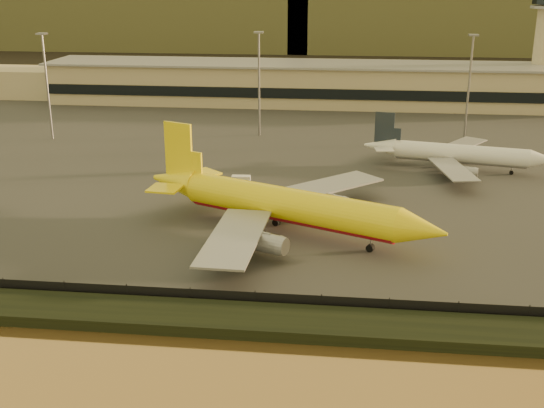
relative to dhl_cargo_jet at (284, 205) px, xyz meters
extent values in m
plane|color=black|center=(-2.97, -12.67, -4.80)|extent=(900.00, 900.00, 0.00)
cube|color=black|center=(-2.97, -29.67, -4.10)|extent=(320.00, 7.00, 1.40)
cube|color=#2D2D2D|center=(-2.97, 82.33, -4.70)|extent=(320.00, 220.00, 0.20)
cube|color=black|center=(-2.97, -25.67, -3.50)|extent=(300.00, 0.05, 2.20)
cube|color=tan|center=(-2.97, 112.33, 1.40)|extent=(160.00, 22.00, 12.00)
cube|color=black|center=(-2.97, 101.13, 0.40)|extent=(160.00, 0.60, 3.00)
cube|color=gray|center=(-2.97, 112.33, 7.70)|extent=(164.00, 24.00, 0.60)
cube|color=tan|center=(-97.97, 116.33, -0.10)|extent=(50.00, 18.00, 9.00)
cylinder|color=tan|center=(67.03, 118.33, 10.40)|extent=(6.40, 6.40, 30.00)
cylinder|color=slate|center=(-62.97, 57.33, 7.90)|extent=(0.50, 0.50, 25.00)
cube|color=slate|center=(-62.97, 57.33, 20.60)|extent=(2.20, 2.20, 0.40)
cylinder|color=slate|center=(-12.97, 67.33, 7.90)|extent=(0.50, 0.50, 25.00)
cube|color=slate|center=(-12.97, 67.33, 20.60)|extent=(2.20, 2.20, 0.40)
cylinder|color=slate|center=(37.03, 65.33, 7.90)|extent=(0.50, 0.50, 25.00)
cube|color=slate|center=(37.03, 65.33, 20.60)|extent=(2.20, 2.20, 0.40)
cylinder|color=yellow|center=(0.86, -0.38, 0.28)|extent=(34.58, 19.20, 5.14)
cylinder|color=#A20912|center=(0.86, -0.38, -0.62)|extent=(33.22, 17.77, 4.01)
cone|color=yellow|center=(20.26, -9.05, 0.28)|extent=(8.41, 7.51, 5.14)
cone|color=yellow|center=(-19.44, 8.68, 0.66)|extent=(10.22, 8.32, 5.14)
cube|color=yellow|center=(-18.54, 8.28, 6.32)|extent=(5.13, 2.59, 8.99)
cube|color=yellow|center=(-15.54, 12.57, 1.05)|extent=(6.94, 6.94, 0.31)
cube|color=yellow|center=(-19.73, 3.19, 1.05)|extent=(5.43, 5.38, 0.31)
cube|color=gray|center=(5.54, 12.52, -0.62)|extent=(20.81, 20.41, 0.31)
cylinder|color=gray|center=(6.43, 8.46, -2.03)|extent=(6.57, 5.00, 2.83)
cube|color=gray|center=(-5.62, -12.48, -0.62)|extent=(7.72, 22.47, 0.31)
cylinder|color=gray|center=(-2.01, -10.44, -2.03)|extent=(6.57, 5.00, 2.83)
cylinder|color=black|center=(13.27, -5.93, -4.04)|extent=(1.40, 1.28, 1.13)
cylinder|color=slate|center=(13.27, -5.93, -3.45)|extent=(0.20, 0.20, 2.31)
cylinder|color=black|center=(-3.47, -0.98, -4.04)|extent=(1.40, 1.28, 1.13)
cylinder|color=slate|center=(-3.47, -0.98, -3.45)|extent=(0.20, 0.20, 2.31)
cylinder|color=black|center=(-1.58, 3.24, -4.04)|extent=(1.40, 1.28, 1.13)
cylinder|color=slate|center=(-1.58, 3.24, -3.45)|extent=(0.20, 0.20, 2.31)
cylinder|color=silver|center=(32.49, 40.20, -1.08)|extent=(26.90, 9.12, 3.71)
cylinder|color=gray|center=(32.49, 40.20, -1.73)|extent=(26.01, 8.17, 2.89)
cone|color=silver|center=(48.10, 36.92, -1.08)|extent=(5.85, 4.70, 3.71)
cone|color=silver|center=(16.16, 43.63, -0.80)|extent=(7.30, 5.00, 3.71)
cube|color=#1B2331|center=(16.88, 43.48, 3.28)|extent=(4.05, 1.13, 6.49)
cube|color=silver|center=(18.37, 46.96, -0.52)|extent=(4.97, 4.90, 0.22)
cube|color=silver|center=(16.85, 39.70, -0.52)|extent=(4.06, 3.90, 0.22)
cube|color=gray|center=(33.87, 50.33, -1.73)|extent=(13.62, 16.75, 0.22)
cylinder|color=gray|center=(35.17, 47.50, -2.75)|extent=(4.78, 2.91, 2.04)
cube|color=gray|center=(29.67, 30.37, -1.73)|extent=(8.05, 17.35, 0.22)
cylinder|color=gray|center=(32.00, 32.44, -2.75)|extent=(4.78, 2.91, 2.04)
cylinder|color=black|center=(42.48, 38.10, -4.20)|extent=(0.93, 0.80, 0.82)
cylinder|color=slate|center=(42.48, 38.10, -3.77)|extent=(0.20, 0.20, 1.67)
cylinder|color=black|center=(29.43, 39.14, -4.20)|extent=(0.93, 0.80, 0.82)
cylinder|color=slate|center=(29.43, 39.14, -3.77)|extent=(0.20, 0.20, 1.67)
cylinder|color=black|center=(30.11, 42.40, -4.20)|extent=(0.93, 0.80, 0.82)
cylinder|color=slate|center=(30.11, 42.40, -3.77)|extent=(0.20, 0.20, 1.67)
cube|color=yellow|center=(-0.86, 15.49, -3.63)|extent=(4.56, 2.53, 1.95)
cube|color=silver|center=(-10.87, 25.29, -3.79)|extent=(3.68, 1.80, 1.62)
camera|label=1|loc=(9.63, -99.16, 33.99)|focal=45.00mm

